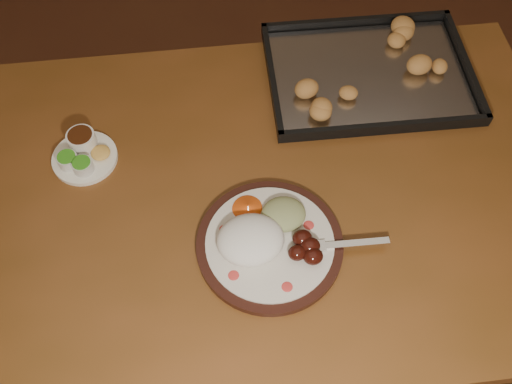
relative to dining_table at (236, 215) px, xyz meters
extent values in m
plane|color=brown|center=(0.02, 0.12, -0.65)|extent=(4.00, 4.00, 0.00)
cube|color=brown|center=(0.00, 0.00, 0.08)|extent=(1.54, 0.96, 0.04)
cylinder|color=#503518|center=(-0.66, 0.41, -0.30)|extent=(0.07, 0.07, 0.71)
cylinder|color=#503518|center=(0.70, 0.35, -0.30)|extent=(0.07, 0.07, 0.71)
cylinder|color=black|center=(0.05, -0.14, 0.11)|extent=(0.30, 0.30, 0.02)
cylinder|color=silver|center=(0.05, -0.14, 0.12)|extent=(0.26, 0.26, 0.01)
ellipsoid|color=red|center=(-0.03, -0.20, 0.12)|extent=(0.02, 0.02, 0.00)
ellipsoid|color=red|center=(0.07, -0.24, 0.12)|extent=(0.02, 0.02, 0.00)
ellipsoid|color=red|center=(0.14, -0.11, 0.12)|extent=(0.02, 0.02, 0.00)
ellipsoid|color=red|center=(-0.03, -0.10, 0.12)|extent=(0.02, 0.02, 0.00)
ellipsoid|color=white|center=(0.01, -0.14, 0.13)|extent=(0.16, 0.15, 0.06)
ellipsoid|color=#411209|center=(0.10, -0.18, 0.13)|extent=(0.04, 0.03, 0.03)
ellipsoid|color=#411209|center=(0.13, -0.17, 0.13)|extent=(0.04, 0.03, 0.03)
ellipsoid|color=#411209|center=(0.12, -0.15, 0.13)|extent=(0.04, 0.03, 0.03)
ellipsoid|color=#411209|center=(0.13, -0.19, 0.13)|extent=(0.04, 0.03, 0.03)
ellipsoid|color=tan|center=(0.09, -0.09, 0.13)|extent=(0.11, 0.10, 0.04)
cone|color=#E65214|center=(0.02, -0.06, 0.13)|extent=(0.08, 0.08, 0.03)
cube|color=white|center=(0.22, -0.17, 0.12)|extent=(0.14, 0.02, 0.00)
cube|color=white|center=(0.14, -0.17, 0.12)|extent=(0.04, 0.03, 0.00)
cylinder|color=white|center=(0.12, -0.17, 0.12)|extent=(0.03, 0.00, 0.00)
cylinder|color=white|center=(0.12, -0.17, 0.12)|extent=(0.03, 0.00, 0.00)
cylinder|color=white|center=(0.12, -0.16, 0.12)|extent=(0.03, 0.00, 0.00)
cylinder|color=white|center=(0.12, -0.15, 0.12)|extent=(0.03, 0.00, 0.00)
cylinder|color=white|center=(-0.32, 0.14, 0.10)|extent=(0.15, 0.15, 0.01)
cylinder|color=silver|center=(-0.35, 0.13, 0.12)|extent=(0.05, 0.05, 0.03)
cylinder|color=#3A991E|center=(-0.35, 0.13, 0.13)|extent=(0.04, 0.04, 0.00)
cylinder|color=silver|center=(-0.32, 0.11, 0.12)|extent=(0.05, 0.05, 0.03)
cylinder|color=#3A991E|center=(-0.32, 0.11, 0.13)|extent=(0.04, 0.04, 0.00)
cylinder|color=white|center=(-0.32, 0.18, 0.13)|extent=(0.06, 0.06, 0.04)
cylinder|color=#3A1A0A|center=(-0.32, 0.18, 0.14)|extent=(0.05, 0.05, 0.00)
ellipsoid|color=#EDC853|center=(-0.28, 0.14, 0.12)|extent=(0.04, 0.04, 0.02)
cube|color=black|center=(0.38, 0.28, 0.10)|extent=(0.52, 0.39, 0.01)
cube|color=black|center=(0.39, 0.46, 0.12)|extent=(0.49, 0.04, 0.02)
cube|color=black|center=(0.37, 0.11, 0.12)|extent=(0.49, 0.04, 0.02)
cube|color=black|center=(0.62, 0.27, 0.12)|extent=(0.03, 0.36, 0.02)
cube|color=black|center=(0.14, 0.30, 0.12)|extent=(0.03, 0.36, 0.02)
cube|color=#BBBBC0|center=(0.38, 0.28, 0.11)|extent=(0.48, 0.36, 0.00)
ellipsoid|color=#CE9348|center=(0.44, 0.28, 0.13)|extent=(0.05, 0.05, 0.04)
ellipsoid|color=#CE9348|center=(0.48, 0.33, 0.13)|extent=(0.08, 0.08, 0.04)
ellipsoid|color=#CE9348|center=(0.40, 0.39, 0.13)|extent=(0.06, 0.06, 0.04)
ellipsoid|color=#CE9348|center=(0.30, 0.34, 0.13)|extent=(0.07, 0.07, 0.04)
ellipsoid|color=#CE9348|center=(0.28, 0.32, 0.13)|extent=(0.07, 0.07, 0.04)
ellipsoid|color=#CE9348|center=(0.32, 0.27, 0.13)|extent=(0.07, 0.07, 0.04)
ellipsoid|color=#CE9348|center=(0.31, 0.22, 0.13)|extent=(0.07, 0.07, 0.04)
ellipsoid|color=#CE9348|center=(0.38, 0.17, 0.13)|extent=(0.06, 0.06, 0.04)
ellipsoid|color=#CE9348|center=(0.49, 0.24, 0.13)|extent=(0.08, 0.08, 0.04)
camera|label=1|loc=(-0.06, -0.65, 1.14)|focal=40.00mm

